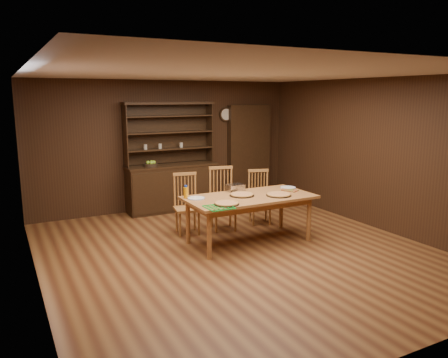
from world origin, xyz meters
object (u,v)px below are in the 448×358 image
dining_table (249,201)px  chair_center (222,196)px  chair_right (259,195)px  china_hutch (171,181)px  juice_bottle (186,192)px  chair_left (186,201)px

dining_table → chair_center: (-0.03, 0.87, -0.10)m
dining_table → chair_center: size_ratio=1.85×
chair_center → chair_right: 0.77m
china_hutch → chair_center: china_hutch is taller
dining_table → chair_center: chair_center is taller
dining_table → chair_center: 0.87m
dining_table → juice_bottle: size_ratio=9.93×
china_hutch → juice_bottle: bearing=-105.1°
chair_left → chair_center: 0.66m
chair_left → juice_bottle: 0.72m
dining_table → juice_bottle: 1.00m
chair_center → chair_left: bearing=-172.7°
chair_center → china_hutch: bearing=114.9°
chair_left → chair_right: chair_left is taller
chair_left → juice_bottle: chair_left is taller
china_hutch → chair_right: 1.92m
china_hutch → juice_bottle: 2.20m
chair_left → juice_bottle: size_ratio=5.04×
china_hutch → chair_center: bearing=-77.9°
china_hutch → chair_left: bearing=-101.7°
chair_left → juice_bottle: (-0.25, -0.60, 0.30)m
chair_right → juice_bottle: (-1.67, -0.55, 0.33)m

